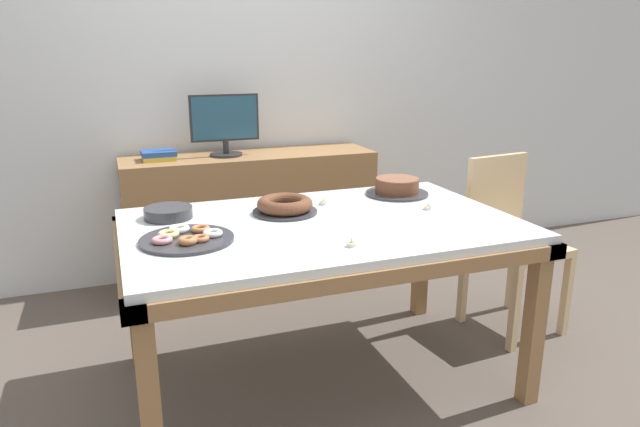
% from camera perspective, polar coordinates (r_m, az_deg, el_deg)
% --- Properties ---
extents(ground_plane, '(12.00, 12.00, 0.00)m').
position_cam_1_polar(ground_plane, '(2.79, 0.16, -16.23)').
color(ground_plane, '#564C44').
extents(wall_back, '(8.00, 0.10, 2.60)m').
position_cam_1_polar(wall_back, '(3.90, -8.36, 13.09)').
color(wall_back, silver).
rests_on(wall_back, ground).
extents(dining_table, '(1.70, 1.07, 0.77)m').
position_cam_1_polar(dining_table, '(2.49, 0.17, -2.67)').
color(dining_table, silver).
rests_on(dining_table, ground).
extents(chair, '(0.47, 0.47, 0.94)m').
position_cam_1_polar(chair, '(3.27, 18.30, -1.98)').
color(chair, '#D1B284').
rests_on(chair, ground).
extents(sideboard, '(1.59, 0.44, 0.85)m').
position_cam_1_polar(sideboard, '(3.75, -6.84, -0.53)').
color(sideboard, olive).
rests_on(sideboard, ground).
extents(computer_monitor, '(0.42, 0.20, 0.38)m').
position_cam_1_polar(computer_monitor, '(3.59, -9.49, 8.69)').
color(computer_monitor, '#262628').
rests_on(computer_monitor, sideboard).
extents(book_stack, '(0.20, 0.17, 0.06)m').
position_cam_1_polar(book_stack, '(3.56, -15.83, 5.63)').
color(book_stack, '#B29933').
rests_on(book_stack, sideboard).
extents(cake_chocolate_round, '(0.32, 0.32, 0.09)m').
position_cam_1_polar(cake_chocolate_round, '(2.94, 7.71, 2.61)').
color(cake_chocolate_round, '#333338').
rests_on(cake_chocolate_round, dining_table).
extents(cake_golden_bundt, '(0.29, 0.29, 0.07)m').
position_cam_1_polar(cake_golden_bundt, '(2.59, -3.53, 0.78)').
color(cake_golden_bundt, '#333338').
rests_on(cake_golden_bundt, dining_table).
extents(pastry_platter, '(0.36, 0.36, 0.04)m').
position_cam_1_polar(pastry_platter, '(2.27, -13.19, -2.38)').
color(pastry_platter, '#333338').
rests_on(pastry_platter, dining_table).
extents(plate_stack, '(0.21, 0.21, 0.05)m').
position_cam_1_polar(plate_stack, '(2.59, -14.93, 0.08)').
color(plate_stack, '#333338').
rests_on(plate_stack, dining_table).
extents(tealight_near_front, '(0.04, 0.04, 0.04)m').
position_cam_1_polar(tealight_near_front, '(2.15, 3.18, -3.05)').
color(tealight_near_front, silver).
rests_on(tealight_near_front, dining_table).
extents(tealight_left_edge, '(0.04, 0.04, 0.04)m').
position_cam_1_polar(tealight_left_edge, '(2.73, 0.34, 1.10)').
color(tealight_left_edge, silver).
rests_on(tealight_left_edge, dining_table).
extents(tealight_right_edge, '(0.04, 0.04, 0.04)m').
position_cam_1_polar(tealight_right_edge, '(2.69, 10.74, 0.61)').
color(tealight_right_edge, silver).
rests_on(tealight_right_edge, dining_table).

